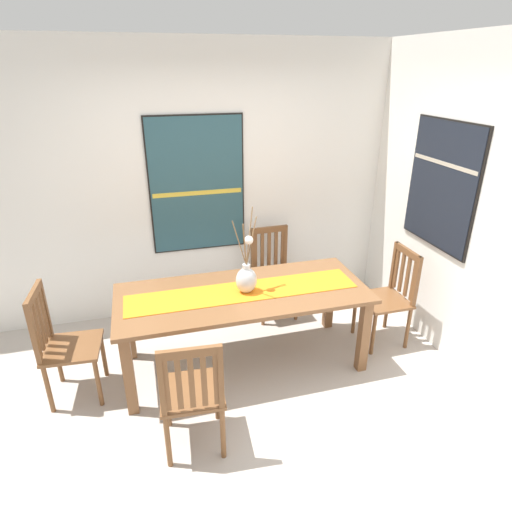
% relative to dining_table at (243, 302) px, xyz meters
% --- Properties ---
extents(ground_plane, '(6.40, 6.40, 0.03)m').
position_rel_dining_table_xyz_m(ground_plane, '(-0.00, -0.69, -0.64)').
color(ground_plane, '#B2A89E').
extents(wall_back, '(6.40, 0.12, 2.70)m').
position_rel_dining_table_xyz_m(wall_back, '(-0.00, 1.17, 0.72)').
color(wall_back, silver).
rests_on(wall_back, ground_plane).
extents(wall_side, '(0.12, 6.40, 2.70)m').
position_rel_dining_table_xyz_m(wall_side, '(1.86, -0.69, 0.72)').
color(wall_side, silver).
rests_on(wall_side, ground_plane).
extents(dining_table, '(2.09, 0.87, 0.72)m').
position_rel_dining_table_xyz_m(dining_table, '(0.00, 0.00, 0.00)').
color(dining_table, brown).
rests_on(dining_table, ground_plane).
extents(table_runner, '(1.92, 0.36, 0.01)m').
position_rel_dining_table_xyz_m(table_runner, '(-0.00, 0.00, 0.10)').
color(table_runner, orange).
rests_on(table_runner, dining_table).
extents(centerpiece_vase, '(0.22, 0.21, 0.70)m').
position_rel_dining_table_xyz_m(centerpiece_vase, '(0.03, -0.01, 0.24)').
color(centerpiece_vase, silver).
rests_on(centerpiece_vase, dining_table).
extents(chair_0, '(0.42, 0.42, 0.94)m').
position_rel_dining_table_xyz_m(chair_0, '(1.40, -0.01, -0.14)').
color(chair_0, brown).
rests_on(chair_0, ground_plane).
extents(chair_1, '(0.45, 0.45, 0.92)m').
position_rel_dining_table_xyz_m(chair_1, '(-0.55, -0.83, -0.14)').
color(chair_1, brown).
rests_on(chair_1, ground_plane).
extents(chair_2, '(0.43, 0.43, 0.92)m').
position_rel_dining_table_xyz_m(chair_2, '(0.51, 0.80, -0.14)').
color(chair_2, brown).
rests_on(chair_2, ground_plane).
extents(chair_3, '(0.45, 0.45, 0.96)m').
position_rel_dining_table_xyz_m(chair_3, '(-1.44, -0.02, -0.13)').
color(chair_3, brown).
rests_on(chair_3, ground_plane).
extents(painting_on_back_wall, '(0.94, 0.05, 1.35)m').
position_rel_dining_table_xyz_m(painting_on_back_wall, '(-0.19, 1.11, 0.73)').
color(painting_on_back_wall, black).
extents(painting_on_side_wall, '(0.05, 0.87, 1.10)m').
position_rel_dining_table_xyz_m(painting_on_side_wall, '(1.79, 0.02, 0.87)').
color(painting_on_side_wall, black).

